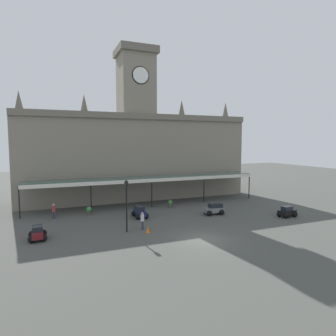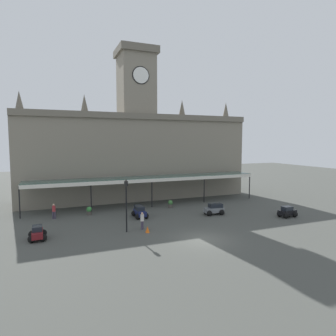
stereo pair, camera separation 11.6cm
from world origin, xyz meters
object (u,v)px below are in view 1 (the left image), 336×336
object	(u,v)px
car_grey_estate	(214,210)
victorian_lamppost	(126,200)
traffic_cone	(148,229)
car_maroon_sedan	(38,234)
pedestrian_beside_cars	(54,211)
planter_forecourt_centre	(89,211)
car_navy_estate	(140,212)
planter_near_kerb	(170,204)
car_black_sedan	(287,212)
pedestrian_near_entrance	(142,220)

from	to	relation	value
car_grey_estate	victorian_lamppost	bearing A→B (deg)	-166.74
car_grey_estate	victorian_lamppost	size ratio (longest dim) A/B	0.47
car_grey_estate	traffic_cone	bearing A→B (deg)	-159.34
car_maroon_sedan	pedestrian_beside_cars	size ratio (longest dim) A/B	1.24
car_maroon_sedan	planter_forecourt_centre	xyz separation A→B (m)	(5.14, 6.96, -0.01)
traffic_cone	planter_forecourt_centre	bearing A→B (deg)	116.05
car_navy_estate	planter_near_kerb	bearing A→B (deg)	32.25
car_black_sedan	victorian_lamppost	bearing A→B (deg)	175.69
car_grey_estate	planter_near_kerb	bearing A→B (deg)	123.00
car_black_sedan	pedestrian_beside_cars	world-z (taller)	pedestrian_beside_cars
car_navy_estate	pedestrian_near_entrance	size ratio (longest dim) A/B	1.35
car_maroon_sedan	pedestrian_beside_cars	distance (m)	6.81
car_grey_estate	planter_forecourt_centre	xyz separation A→B (m)	(-13.42, 5.18, -0.07)
car_black_sedan	planter_near_kerb	xyz separation A→B (m)	(-10.41, 9.09, -0.01)
planter_forecourt_centre	victorian_lamppost	bearing A→B (deg)	-72.26
car_navy_estate	traffic_cone	distance (m)	5.56
car_grey_estate	car_black_sedan	xyz separation A→B (m)	(7.06, -3.93, -0.06)
car_grey_estate	car_navy_estate	world-z (taller)	same
planter_near_kerb	car_maroon_sedan	bearing A→B (deg)	-155.49
car_grey_estate	pedestrian_near_entrance	distance (m)	9.65
car_navy_estate	planter_near_kerb	distance (m)	5.88
car_grey_estate	planter_forecourt_centre	bearing A→B (deg)	158.88
car_black_sedan	planter_forecourt_centre	world-z (taller)	car_black_sedan
victorian_lamppost	planter_near_kerb	xyz separation A→B (m)	(7.59, 7.73, -2.57)
car_maroon_sedan	pedestrian_beside_cars	bearing A→B (deg)	78.22
pedestrian_beside_cars	car_navy_estate	bearing A→B (deg)	-17.92
pedestrian_near_entrance	planter_forecourt_centre	world-z (taller)	pedestrian_near_entrance
pedestrian_beside_cars	car_grey_estate	bearing A→B (deg)	-15.86
pedestrian_near_entrance	car_maroon_sedan	bearing A→B (deg)	176.47
planter_near_kerb	planter_forecourt_centre	world-z (taller)	same
pedestrian_near_entrance	victorian_lamppost	xyz separation A→B (m)	(-1.58, -0.23, 2.15)
pedestrian_beside_cars	victorian_lamppost	size ratio (longest dim) A/B	0.34
car_black_sedan	traffic_cone	bearing A→B (deg)	178.36
car_black_sedan	victorian_lamppost	world-z (taller)	victorian_lamppost
car_grey_estate	car_black_sedan	bearing A→B (deg)	-29.11
pedestrian_beside_cars	car_black_sedan	bearing A→B (deg)	-19.98
car_black_sedan	car_maroon_sedan	world-z (taller)	same
traffic_cone	planter_forecourt_centre	world-z (taller)	planter_forecourt_centre
car_maroon_sedan	traffic_cone	xyz separation A→B (m)	(9.37, -1.69, -0.22)
car_maroon_sedan	pedestrian_beside_cars	world-z (taller)	pedestrian_beside_cars
planter_forecourt_centre	car_grey_estate	bearing A→B (deg)	-21.12
car_navy_estate	pedestrian_near_entrance	distance (m)	4.50
victorian_lamppost	planter_near_kerb	distance (m)	11.14
victorian_lamppost	planter_near_kerb	size ratio (longest dim) A/B	5.13
car_navy_estate	victorian_lamppost	distance (m)	5.84
planter_near_kerb	car_black_sedan	bearing A→B (deg)	-41.12
planter_forecourt_centre	pedestrian_near_entrance	bearing A→B (deg)	-61.64
car_navy_estate	planter_forecourt_centre	distance (m)	6.00
pedestrian_beside_cars	traffic_cone	xyz separation A→B (m)	(7.98, -8.35, -0.62)
car_grey_estate	planter_forecourt_centre	distance (m)	14.39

